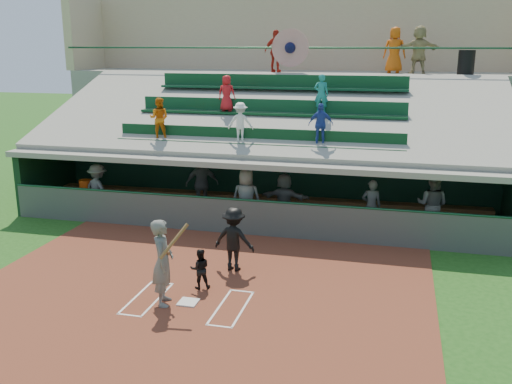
% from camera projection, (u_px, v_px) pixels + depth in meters
% --- Properties ---
extents(ground, '(100.00, 100.00, 0.00)m').
position_uv_depth(ground, '(188.00, 304.00, 13.02)').
color(ground, '#1C4B15').
rests_on(ground, ground).
extents(dirt_slab, '(11.00, 9.00, 0.02)m').
position_uv_depth(dirt_slab, '(196.00, 294.00, 13.49)').
color(dirt_slab, '#602A1B').
rests_on(dirt_slab, ground).
extents(home_plate, '(0.43, 0.43, 0.03)m').
position_uv_depth(home_plate, '(188.00, 302.00, 13.01)').
color(home_plate, silver).
rests_on(home_plate, dirt_slab).
extents(batters_box_chalk, '(2.65, 1.85, 0.01)m').
position_uv_depth(batters_box_chalk, '(188.00, 303.00, 13.02)').
color(batters_box_chalk, silver).
rests_on(batters_box_chalk, dirt_slab).
extents(dugout_floor, '(16.00, 3.50, 0.04)m').
position_uv_depth(dugout_floor, '(259.00, 218.00, 19.35)').
color(dugout_floor, gray).
rests_on(dugout_floor, ground).
extents(concourse_slab, '(20.00, 3.00, 4.60)m').
position_uv_depth(concourse_slab, '(296.00, 125.00, 25.11)').
color(concourse_slab, gray).
rests_on(concourse_slab, ground).
extents(grandstand, '(20.40, 10.40, 7.80)m').
position_uv_depth(grandstand, '(282.00, 136.00, 22.32)').
color(grandstand, '#4A4F4A').
rests_on(grandstand, ground).
extents(batter_at_plate, '(0.96, 0.84, 2.00)m').
position_uv_depth(batter_at_plate, '(163.00, 262.00, 12.74)').
color(batter_at_plate, '#565853').
rests_on(batter_at_plate, dirt_slab).
extents(catcher, '(0.59, 0.53, 0.99)m').
position_uv_depth(catcher, '(200.00, 269.00, 13.69)').
color(catcher, black).
rests_on(catcher, dirt_slab).
extents(home_umpire, '(1.15, 0.74, 1.68)m').
position_uv_depth(home_umpire, '(234.00, 239.00, 14.73)').
color(home_umpire, black).
rests_on(home_umpire, dirt_slab).
extents(dugout_bench, '(15.59, 0.83, 0.47)m').
position_uv_depth(dugout_bench, '(262.00, 202.00, 20.37)').
color(dugout_bench, brown).
rests_on(dugout_bench, dugout_floor).
extents(white_table, '(0.91, 0.75, 0.71)m').
position_uv_depth(white_table, '(85.00, 202.00, 19.87)').
color(white_table, silver).
rests_on(white_table, dugout_floor).
extents(water_cooler, '(0.44, 0.44, 0.44)m').
position_uv_depth(water_cooler, '(86.00, 186.00, 19.79)').
color(water_cooler, '#DA470C').
rests_on(water_cooler, white_table).
extents(dugout_player_a, '(1.31, 1.04, 1.77)m').
position_uv_depth(dugout_player_a, '(98.00, 190.00, 19.46)').
color(dugout_player_a, '#585B56').
rests_on(dugout_player_a, dugout_floor).
extents(dugout_player_b, '(1.24, 0.87, 1.95)m').
position_uv_depth(dugout_player_b, '(202.00, 184.00, 19.90)').
color(dugout_player_b, '#585B56').
rests_on(dugout_player_b, dugout_floor).
extents(dugout_player_c, '(0.97, 0.66, 1.92)m').
position_uv_depth(dugout_player_c, '(246.00, 199.00, 18.06)').
color(dugout_player_c, '#5E615B').
rests_on(dugout_player_c, dugout_floor).
extents(dugout_player_d, '(1.62, 0.61, 1.72)m').
position_uv_depth(dugout_player_d, '(284.00, 199.00, 18.36)').
color(dugout_player_d, '#5A5D57').
rests_on(dugout_player_d, dugout_floor).
extents(dugout_player_e, '(0.65, 0.47, 1.66)m').
position_uv_depth(dugout_player_e, '(371.00, 206.00, 17.71)').
color(dugout_player_e, '#535651').
rests_on(dugout_player_e, dugout_floor).
extents(dugout_player_f, '(1.13, 0.99, 1.96)m').
position_uv_depth(dugout_player_f, '(432.00, 205.00, 17.29)').
color(dugout_player_f, '#595C57').
rests_on(dugout_player_f, dugout_floor).
extents(trash_bin, '(0.62, 0.62, 0.93)m').
position_uv_depth(trash_bin, '(466.00, 63.00, 21.71)').
color(trash_bin, black).
rests_on(trash_bin, concourse_slab).
extents(concourse_staff_a, '(1.07, 0.59, 1.73)m').
position_uv_depth(concourse_staff_a, '(276.00, 51.00, 23.61)').
color(concourse_staff_a, '#AF2114').
rests_on(concourse_staff_a, concourse_slab).
extents(concourse_staff_b, '(0.90, 0.59, 1.82)m').
position_uv_depth(concourse_staff_b, '(395.00, 50.00, 22.92)').
color(concourse_staff_b, '#C9510B').
rests_on(concourse_staff_b, concourse_slab).
extents(concourse_staff_c, '(1.80, 0.86, 1.87)m').
position_uv_depth(concourse_staff_c, '(419.00, 50.00, 22.60)').
color(concourse_staff_c, tan).
rests_on(concourse_staff_c, concourse_slab).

